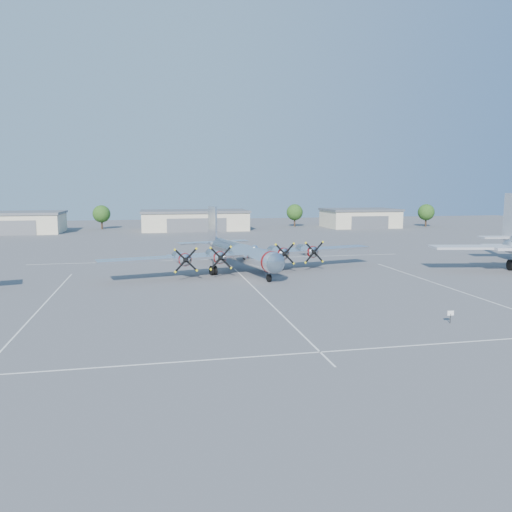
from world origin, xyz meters
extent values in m
plane|color=#4E4E51|center=(0.00, 0.00, 0.00)|extent=(260.00, 260.00, 0.00)
cube|color=silver|center=(-22.00, -5.00, 0.01)|extent=(0.15, 40.00, 0.01)
cube|color=silver|center=(0.00, -5.00, 0.01)|extent=(0.15, 40.00, 0.01)
cube|color=silver|center=(22.00, -5.00, 0.01)|extent=(0.15, 40.00, 0.01)
cube|color=silver|center=(0.00, -22.00, 0.01)|extent=(60.00, 0.15, 0.01)
cube|color=silver|center=(0.00, 25.00, 0.01)|extent=(60.00, 0.15, 0.01)
cube|color=beige|center=(-45.00, 82.00, 2.40)|extent=(22.00, 14.00, 4.80)
cube|color=slate|center=(-45.00, 82.00, 5.10)|extent=(22.60, 14.60, 0.60)
cube|color=slate|center=(-45.00, 74.95, 1.80)|extent=(12.10, 0.20, 3.60)
cube|color=beige|center=(0.00, 82.00, 2.40)|extent=(28.00, 14.00, 4.80)
cube|color=slate|center=(0.00, 82.00, 5.10)|extent=(28.60, 14.60, 0.60)
cube|color=slate|center=(0.00, 74.95, 1.80)|extent=(15.40, 0.20, 3.60)
cube|color=beige|center=(48.00, 82.00, 2.40)|extent=(20.00, 14.00, 4.80)
cube|color=slate|center=(48.00, 82.00, 5.10)|extent=(20.60, 14.60, 0.60)
cube|color=slate|center=(48.00, 74.95, 1.80)|extent=(11.00, 0.20, 3.60)
cylinder|color=#382619|center=(-25.00, 90.00, 1.40)|extent=(0.50, 0.50, 2.80)
sphere|color=#1B4212|center=(-25.00, 90.00, 4.24)|extent=(4.80, 4.80, 4.80)
cylinder|color=#382619|center=(30.00, 88.00, 1.40)|extent=(0.50, 0.50, 2.80)
sphere|color=#1B4212|center=(30.00, 88.00, 4.24)|extent=(4.80, 4.80, 4.80)
cylinder|color=#382619|center=(68.00, 80.00, 1.40)|extent=(0.50, 0.50, 2.80)
sphere|color=#1B4212|center=(68.00, 80.00, 4.24)|extent=(4.80, 4.80, 4.80)
cylinder|color=black|center=(13.33, -17.06, 0.41)|extent=(0.06, 0.06, 0.83)
cube|color=white|center=(13.33, -17.06, 0.88)|extent=(0.57, 0.09, 0.41)
camera|label=1|loc=(-11.28, -54.08, 11.45)|focal=35.00mm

